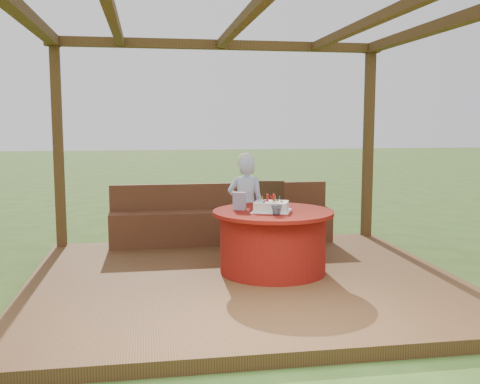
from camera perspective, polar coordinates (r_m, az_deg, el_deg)
name	(u,v)px	position (r m, az deg, el deg)	size (l,w,h in m)	color
ground	(244,288)	(6.07, 0.40, -9.70)	(60.00, 60.00, 0.00)	#32531B
deck	(244,282)	(6.06, 0.40, -9.15)	(4.50, 4.00, 0.12)	brown
pergola	(244,58)	(5.85, 0.42, 13.50)	(4.50, 4.00, 2.72)	brown
bench	(222,224)	(7.64, -1.82, -3.23)	(3.00, 0.42, 0.80)	brown
table	(273,241)	(6.16, 3.36, -4.99)	(1.31, 1.31, 0.68)	maroon
chair	(267,212)	(7.16, 2.77, -2.08)	(0.53, 0.53, 0.89)	#3E2913
elderly_woman	(246,204)	(6.85, 0.60, -1.24)	(0.51, 0.40, 1.27)	#A9CEFB
birthday_cake	(271,206)	(6.05, 3.20, -1.45)	(0.51, 0.51, 0.18)	white
gift_bag	(239,201)	(6.14, -0.06, -0.91)	(0.14, 0.09, 0.19)	#C781A8
drinking_glass	(277,210)	(5.81, 3.73, -1.85)	(0.11, 0.11, 0.10)	silver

